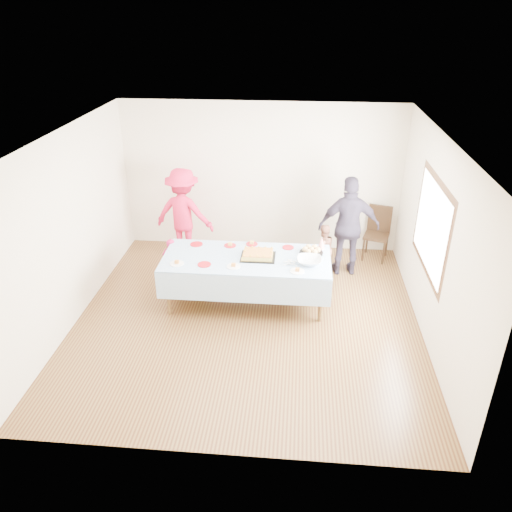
{
  "coord_description": "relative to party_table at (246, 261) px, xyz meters",
  "views": [
    {
      "loc": [
        0.67,
        -6.12,
        4.2
      ],
      "look_at": [
        0.1,
        0.3,
        0.89
      ],
      "focal_mm": 35.0,
      "sensor_mm": 36.0,
      "label": 1
    }
  ],
  "objects": [
    {
      "name": "plate_red_far_b",
      "position": [
        -0.3,
        0.38,
        0.06
      ],
      "size": [
        0.19,
        0.19,
        0.01
      ],
      "primitive_type": "cylinder",
      "color": "#B70D18",
      "rests_on": "party_table"
    },
    {
      "name": "plate_red_far_a",
      "position": [
        -0.83,
        0.38,
        0.06
      ],
      "size": [
        0.2,
        0.2,
        0.01
      ],
      "primitive_type": "cylinder",
      "color": "#B70D18",
      "rests_on": "party_table"
    },
    {
      "name": "party_table",
      "position": [
        0.0,
        0.0,
        0.0
      ],
      "size": [
        2.5,
        1.1,
        0.78
      ],
      "color": "#53381C",
      "rests_on": "ground"
    },
    {
      "name": "birthday_cake",
      "position": [
        0.17,
        0.02,
        0.1
      ],
      "size": [
        0.51,
        0.39,
        0.09
      ],
      "color": "black",
      "rests_on": "party_table"
    },
    {
      "name": "toddler_mid",
      "position": [
        -0.86,
        0.45,
        -0.35
      ],
      "size": [
        0.42,
        0.34,
        0.74
      ],
      "primitive_type": "imported",
      "rotation": [
        0.0,
        0.0,
        3.47
      ],
      "color": "#2E6923",
      "rests_on": "ground"
    },
    {
      "name": "fork_pile",
      "position": [
        0.64,
        -0.15,
        0.09
      ],
      "size": [
        0.24,
        0.18,
        0.07
      ],
      "primitive_type": null,
      "color": "white",
      "rests_on": "party_table"
    },
    {
      "name": "party_hat",
      "position": [
        1.12,
        0.41,
        0.15
      ],
      "size": [
        0.11,
        0.11,
        0.19
      ],
      "primitive_type": "cone",
      "color": "silver",
      "rests_on": "party_table"
    },
    {
      "name": "plate_red_near",
      "position": [
        -0.59,
        -0.28,
        0.06
      ],
      "size": [
        0.2,
        0.2,
        0.01
      ],
      "primitive_type": "cylinder",
      "color": "#B70D18",
      "rests_on": "party_table"
    },
    {
      "name": "toddler_left",
      "position": [
        -1.27,
        0.45,
        -0.31
      ],
      "size": [
        0.31,
        0.21,
        0.82
      ],
      "primitive_type": "imported",
      "rotation": [
        0.0,
        0.0,
        3.17
      ],
      "color": "#B5164C",
      "rests_on": "ground"
    },
    {
      "name": "room_walls",
      "position": [
        0.11,
        -0.45,
        1.05
      ],
      "size": [
        5.04,
        5.04,
        2.72
      ],
      "color": "beige",
      "rests_on": "ground"
    },
    {
      "name": "adult_left",
      "position": [
        -1.28,
        1.51,
        0.1
      ],
      "size": [
        1.15,
        0.79,
        1.65
      ],
      "primitive_type": "imported",
      "rotation": [
        0.0,
        0.0,
        2.97
      ],
      "color": "#E11C47",
      "rests_on": "ground"
    },
    {
      "name": "adult_right",
      "position": [
        1.59,
        1.11,
        0.14
      ],
      "size": [
        1.04,
        0.49,
        1.72
      ],
      "primitive_type": "imported",
      "rotation": [
        0.0,
        0.0,
        3.21
      ],
      "color": "#2F2838",
      "rests_on": "ground"
    },
    {
      "name": "ground",
      "position": [
        0.06,
        -0.45,
        -0.72
      ],
      "size": [
        5.0,
        5.0,
        0.0
      ],
      "primitive_type": "plane",
      "color": "#492715",
      "rests_on": "ground"
    },
    {
      "name": "toddler_right",
      "position": [
        1.19,
        1.09,
        -0.29
      ],
      "size": [
        0.53,
        0.48,
        0.88
      ],
      "primitive_type": "imported",
      "rotation": [
        0.0,
        0.0,
        3.56
      ],
      "color": "#B26D53",
      "rests_on": "ground"
    },
    {
      "name": "plate_white_left",
      "position": [
        -0.99,
        -0.29,
        0.06
      ],
      "size": [
        0.2,
        0.2,
        0.01
      ],
      "primitive_type": "cylinder",
      "color": "white",
      "rests_on": "party_table"
    },
    {
      "name": "plate_red_far_c",
      "position": [
        0.04,
        0.46,
        0.06
      ],
      "size": [
        0.18,
        0.18,
        0.01
      ],
      "primitive_type": "cylinder",
      "color": "#B70D18",
      "rests_on": "party_table"
    },
    {
      "name": "plate_white_right",
      "position": [
        0.77,
        -0.37,
        0.06
      ],
      "size": [
        0.21,
        0.21,
        0.01
      ],
      "primitive_type": "cylinder",
      "color": "white",
      "rests_on": "party_table"
    },
    {
      "name": "plate_white_mid",
      "position": [
        -0.15,
        -0.31,
        0.06
      ],
      "size": [
        0.2,
        0.2,
        0.01
      ],
      "primitive_type": "cylinder",
      "color": "white",
      "rests_on": "party_table"
    },
    {
      "name": "punch_bowl",
      "position": [
        0.93,
        -0.11,
        0.1
      ],
      "size": [
        0.36,
        0.36,
        0.09
      ],
      "primitive_type": "imported",
      "color": "silver",
      "rests_on": "party_table"
    },
    {
      "name": "plate_red_far_d",
      "position": [
        0.61,
        0.39,
        0.06
      ],
      "size": [
        0.18,
        0.18,
        0.01
      ],
      "primitive_type": "cylinder",
      "color": "#B70D18",
      "rests_on": "party_table"
    },
    {
      "name": "dining_chair",
      "position": [
        2.18,
        1.77,
        -0.19
      ],
      "size": [
        0.52,
        0.52,
        0.96
      ],
      "rotation": [
        0.0,
        0.0,
        -0.29
      ],
      "color": "black",
      "rests_on": "ground"
    },
    {
      "name": "rolls_tray",
      "position": [
        0.97,
        0.23,
        0.1
      ],
      "size": [
        0.36,
        0.36,
        0.11
      ],
      "color": "black",
      "rests_on": "party_table"
    }
  ]
}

